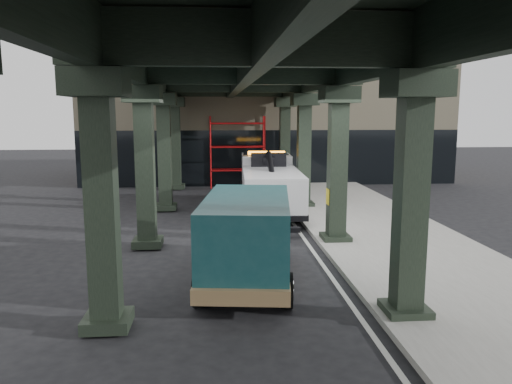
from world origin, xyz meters
name	(u,v)px	position (x,y,z in m)	size (l,w,h in m)	color
ground	(261,264)	(0.00, 0.00, 0.00)	(90.00, 90.00, 0.00)	black
sidewalk	(392,240)	(4.50, 2.00, 0.07)	(5.00, 40.00, 0.15)	gray
lane_stripe	(308,244)	(1.70, 2.00, 0.01)	(0.12, 38.00, 0.01)	silver
viaduct	(242,71)	(-0.40, 2.00, 5.46)	(7.40, 32.00, 6.40)	black
building	(263,115)	(2.00, 20.00, 4.00)	(22.00, 10.00, 8.00)	#C6B793
scaffolding	(237,150)	(0.00, 14.64, 2.11)	(3.08, 0.88, 4.00)	red
tow_truck	(269,182)	(1.02, 7.49, 1.26)	(2.60, 7.98, 2.59)	black
towed_van	(248,235)	(-0.47, -1.38, 1.18)	(2.73, 5.63, 2.20)	#123D41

